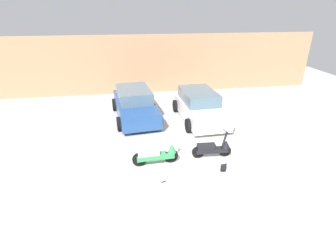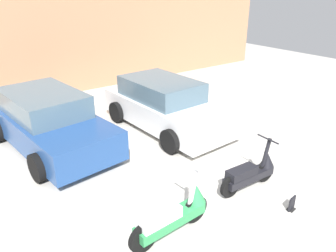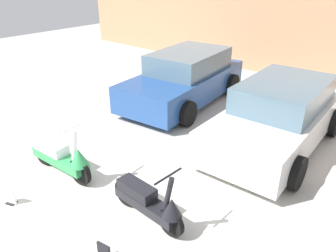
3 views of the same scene
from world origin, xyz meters
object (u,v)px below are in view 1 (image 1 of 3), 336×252
(car_rear_left, at_px, (135,104))
(placard_near_left_scooter, at_px, (163,178))
(scooter_front_right, at_px, (213,148))
(scooter_front_left, at_px, (157,154))
(car_rear_center, at_px, (199,106))
(placard_near_right_scooter, at_px, (223,168))

(car_rear_left, xyz_separation_m, placard_near_left_scooter, (0.60, -5.23, -0.53))
(scooter_front_right, bearing_deg, scooter_front_left, -173.45)
(car_rear_left, bearing_deg, car_rear_center, 70.44)
(placard_near_right_scooter, bearing_deg, car_rear_center, 85.47)
(scooter_front_left, distance_m, placard_near_right_scooter, 2.19)
(car_rear_center, xyz_separation_m, placard_near_left_scooter, (-2.33, -4.54, -0.52))
(car_rear_left, relative_size, car_rear_center, 1.04)
(scooter_front_left, distance_m, car_rear_left, 4.26)
(car_rear_center, relative_size, placard_near_left_scooter, 15.29)
(scooter_front_left, height_order, placard_near_right_scooter, scooter_front_left)
(placard_near_left_scooter, distance_m, placard_near_right_scooter, 2.00)
(placard_near_left_scooter, bearing_deg, car_rear_left, 96.56)
(car_rear_left, distance_m, placard_near_left_scooter, 5.29)
(car_rear_left, relative_size, placard_near_left_scooter, 15.96)
(scooter_front_left, bearing_deg, placard_near_left_scooter, -90.82)
(car_rear_left, relative_size, placard_near_right_scooter, 15.96)
(scooter_front_left, relative_size, placard_near_right_scooter, 5.94)
(scooter_front_right, xyz_separation_m, car_rear_left, (-2.53, 4.08, 0.30))
(scooter_front_right, height_order, car_rear_center, car_rear_center)
(scooter_front_left, relative_size, car_rear_center, 0.39)
(car_rear_left, distance_m, placard_near_right_scooter, 5.64)
(placard_near_left_scooter, height_order, placard_near_right_scooter, same)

